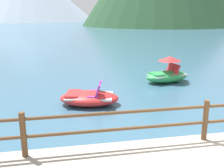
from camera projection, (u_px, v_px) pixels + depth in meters
The scene contains 4 objects.
ground_plane at pixel (80, 34), 42.77m from camera, with size 200.00×200.00×0.00m, color #38607A.
dock_railing at pixel (206, 116), 6.03m from camera, with size 23.92×0.12×0.95m.
pedal_boat_2 at pixel (89, 98), 9.67m from camera, with size 2.36×1.74×0.83m.
pedal_boat_4 at pixel (167, 74), 12.80m from camera, with size 2.38×1.56×1.25m.
Camera 1 is at (-3.15, -3.59, 3.23)m, focal length 42.83 mm.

